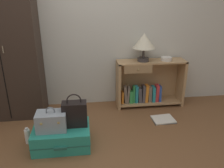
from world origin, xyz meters
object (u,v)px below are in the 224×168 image
object	(u,v)px
bowl	(166,59)
handbag	(75,114)
open_book_on_floor	(163,119)
suitcase_large	(62,136)
bottle	(28,136)
table_lamp	(144,42)
bookshelf	(147,85)
train_case	(51,121)
wardrobe	(5,46)

from	to	relation	value
bowl	handbag	size ratio (longest dim) A/B	0.42
open_book_on_floor	bowl	bearing A→B (deg)	72.73
bowl	suitcase_large	xyz separation A→B (m)	(-1.54, -0.92, -0.64)
bottle	bowl	bearing A→B (deg)	22.85
handbag	bottle	distance (m)	0.66
table_lamp	open_book_on_floor	size ratio (longest dim) A/B	1.29
handbag	open_book_on_floor	bearing A→B (deg)	17.67
suitcase_large	open_book_on_floor	size ratio (longest dim) A/B	2.03
bookshelf	handbag	size ratio (longest dim) A/B	2.64
train_case	bookshelf	bearing A→B (deg)	35.50
wardrobe	bottle	bearing A→B (deg)	-66.36
train_case	handbag	xyz separation A→B (m)	(0.26, 0.06, 0.04)
table_lamp	bowl	bearing A→B (deg)	-2.14
wardrobe	bowl	distance (m)	2.32
bowl	suitcase_large	distance (m)	1.91
handbag	bottle	bearing A→B (deg)	173.32
suitcase_large	handbag	bearing A→B (deg)	10.19
train_case	open_book_on_floor	size ratio (longest dim) A/B	1.02
bookshelf	open_book_on_floor	xyz separation A→B (m)	(0.11, -0.53, -0.33)
table_lamp	train_case	world-z (taller)	table_lamp
train_case	handbag	bearing A→B (deg)	13.21
open_book_on_floor	handbag	bearing A→B (deg)	-162.33
bookshelf	bowl	distance (m)	0.50
bookshelf	table_lamp	bearing A→B (deg)	-172.36
table_lamp	bottle	world-z (taller)	table_lamp
train_case	open_book_on_floor	xyz separation A→B (m)	(1.48, 0.45, -0.35)
bookshelf	bowl	size ratio (longest dim) A/B	6.27
open_book_on_floor	bottle	bearing A→B (deg)	-169.88
open_book_on_floor	wardrobe	bearing A→B (deg)	168.00
handbag	suitcase_large	bearing A→B (deg)	-169.81
wardrobe	open_book_on_floor	size ratio (longest dim) A/B	6.39
bookshelf	suitcase_large	xyz separation A→B (m)	(-1.28, -0.95, -0.22)
open_book_on_floor	suitcase_large	bearing A→B (deg)	-163.19
wardrobe	table_lamp	bearing A→B (deg)	1.83
bottle	open_book_on_floor	size ratio (longest dim) A/B	0.64
bowl	open_book_on_floor	size ratio (longest dim) A/B	0.52
bookshelf	bowl	world-z (taller)	bowl
train_case	bowl	bearing A→B (deg)	30.21
table_lamp	suitcase_large	size ratio (longest dim) A/B	0.64
wardrobe	open_book_on_floor	bearing A→B (deg)	-12.00
table_lamp	open_book_on_floor	distance (m)	1.16
bowl	bottle	size ratio (longest dim) A/B	0.82
table_lamp	handbag	size ratio (longest dim) A/B	1.04
bottle	open_book_on_floor	distance (m)	1.83
suitcase_large	bottle	xyz separation A→B (m)	(-0.42, 0.10, -0.03)
handbag	train_case	bearing A→B (deg)	-166.79
suitcase_large	wardrobe	bearing A→B (deg)	130.85
bowl	open_book_on_floor	bearing A→B (deg)	-107.27
wardrobe	handbag	world-z (taller)	wardrobe
table_lamp	bowl	xyz separation A→B (m)	(0.36, -0.01, -0.26)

